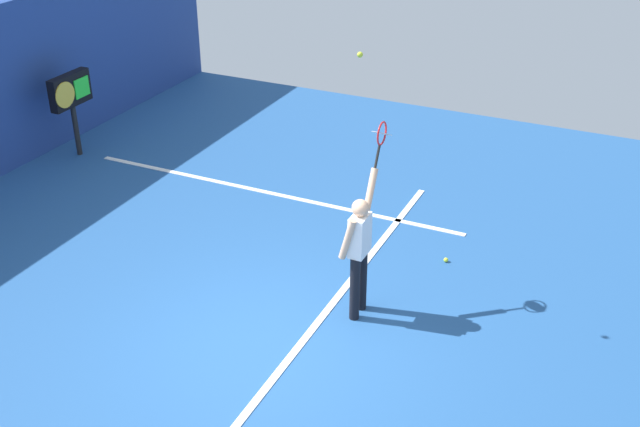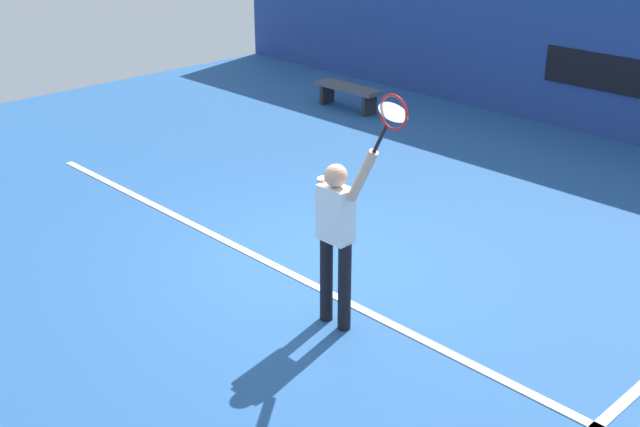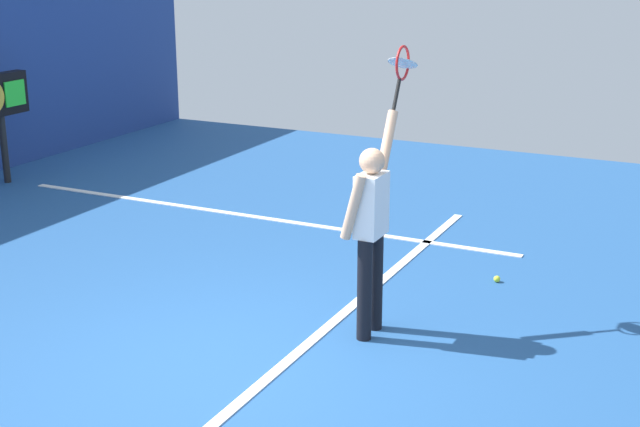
{
  "view_description": "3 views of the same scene",
  "coord_description": "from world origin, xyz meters",
  "px_view_note": "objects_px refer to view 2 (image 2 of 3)",
  "views": [
    {
      "loc": [
        -6.81,
        -3.94,
        6.1
      ],
      "look_at": [
        1.2,
        -0.2,
        1.36
      ],
      "focal_mm": 44.09,
      "sensor_mm": 36.0,
      "label": 1
    },
    {
      "loc": [
        6.02,
        -5.68,
        4.21
      ],
      "look_at": [
        0.87,
        -0.69,
        1.08
      ],
      "focal_mm": 45.0,
      "sensor_mm": 36.0,
      "label": 2
    },
    {
      "loc": [
        -5.58,
        -3.57,
        3.31
      ],
      "look_at": [
        0.97,
        -0.37,
        1.12
      ],
      "focal_mm": 50.0,
      "sensor_mm": 36.0,
      "label": 3
    }
  ],
  "objects_px": {
    "tennis_racket": "(392,115)",
    "water_bottle": "(386,113)",
    "court_bench": "(348,91)",
    "tennis_player": "(336,232)"
  },
  "relations": [
    {
      "from": "tennis_racket",
      "to": "court_bench",
      "type": "distance_m",
      "value": 8.36
    },
    {
      "from": "tennis_player",
      "to": "water_bottle",
      "type": "bearing_deg",
      "value": 127.6
    },
    {
      "from": "tennis_racket",
      "to": "water_bottle",
      "type": "xyz_separation_m",
      "value": [
        -4.95,
        5.6,
        -2.17
      ]
    },
    {
      "from": "tennis_racket",
      "to": "water_bottle",
      "type": "distance_m",
      "value": 7.78
    },
    {
      "from": "water_bottle",
      "to": "tennis_player",
      "type": "bearing_deg",
      "value": -52.4
    },
    {
      "from": "tennis_racket",
      "to": "water_bottle",
      "type": "bearing_deg",
      "value": 131.47
    },
    {
      "from": "court_bench",
      "to": "water_bottle",
      "type": "height_order",
      "value": "court_bench"
    },
    {
      "from": "tennis_racket",
      "to": "court_bench",
      "type": "height_order",
      "value": "tennis_racket"
    },
    {
      "from": "tennis_racket",
      "to": "water_bottle",
      "type": "relative_size",
      "value": 2.57
    },
    {
      "from": "tennis_player",
      "to": "court_bench",
      "type": "height_order",
      "value": "tennis_player"
    }
  ]
}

